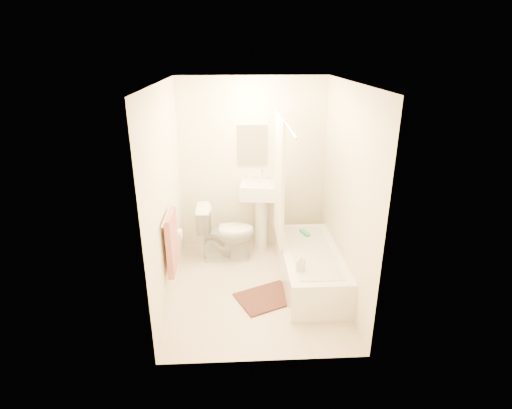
{
  "coord_description": "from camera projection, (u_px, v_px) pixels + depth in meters",
  "views": [
    {
      "loc": [
        -0.23,
        -4.13,
        2.72
      ],
      "look_at": [
        0.0,
        0.25,
        1.0
      ],
      "focal_mm": 28.0,
      "sensor_mm": 36.0,
      "label": 1
    }
  ],
  "objects": [
    {
      "name": "wall_right",
      "position": [
        346.0,
        194.0,
        4.45
      ],
      "size": [
        0.02,
        2.4,
        2.4
      ],
      "primitive_type": "cube",
      "color": "beige",
      "rests_on": "ground"
    },
    {
      "name": "floor",
      "position": [
        257.0,
        289.0,
        4.84
      ],
      "size": [
        2.4,
        2.4,
        0.0
      ],
      "primitive_type": "plane",
      "color": "beige",
      "rests_on": "ground"
    },
    {
      "name": "towel",
      "position": [
        172.0,
        242.0,
        4.28
      ],
      "size": [
        0.06,
        0.45,
        0.66
      ],
      "primitive_type": "cube",
      "color": "#CC7266",
      "rests_on": "towel_bar"
    },
    {
      "name": "sink",
      "position": [
        261.0,
        213.0,
        5.63
      ],
      "size": [
        0.61,
        0.51,
        1.09
      ],
      "primitive_type": null,
      "rotation": [
        0.0,
        0.0,
        -0.12
      ],
      "color": "white",
      "rests_on": "floor"
    },
    {
      "name": "bathtub",
      "position": [
        310.0,
        267.0,
        4.9
      ],
      "size": [
        0.68,
        1.56,
        0.44
      ],
      "primitive_type": null,
      "color": "white",
      "rests_on": "floor"
    },
    {
      "name": "scrub_brush",
      "position": [
        305.0,
        233.0,
        5.23
      ],
      "size": [
        0.12,
        0.21,
        0.04
      ],
      "primitive_type": "cube",
      "rotation": [
        0.0,
        0.0,
        0.34
      ],
      "color": "#36B66D",
      "rests_on": "bathtub"
    },
    {
      "name": "toilet",
      "position": [
        226.0,
        232.0,
        5.43
      ],
      "size": [
        0.79,
        0.45,
        0.77
      ],
      "primitive_type": "imported",
      "rotation": [
        0.0,
        0.0,
        1.58
      ],
      "color": "silver",
      "rests_on": "floor"
    },
    {
      "name": "wall_left",
      "position": [
        166.0,
        198.0,
        4.36
      ],
      "size": [
        0.02,
        2.4,
        2.4
      ],
      "primitive_type": "cube",
      "color": "beige",
      "rests_on": "ground"
    },
    {
      "name": "mirror",
      "position": [
        252.0,
        145.0,
        5.39
      ],
      "size": [
        0.4,
        0.03,
        0.55
      ],
      "primitive_type": "cube",
      "color": "white",
      "rests_on": "wall_back"
    },
    {
      "name": "toilet_paper",
      "position": [
        177.0,
        234.0,
        4.65
      ],
      "size": [
        0.11,
        0.12,
        0.12
      ],
      "primitive_type": "cylinder",
      "rotation": [
        0.0,
        1.57,
        0.0
      ],
      "color": "white",
      "rests_on": "wall_left"
    },
    {
      "name": "shower_curtain",
      "position": [
        279.0,
        180.0,
        4.88
      ],
      "size": [
        0.04,
        0.8,
        1.55
      ],
      "primitive_type": "cube",
      "color": "silver",
      "rests_on": "curtain_rod"
    },
    {
      "name": "soap_bottle",
      "position": [
        301.0,
        263.0,
        4.36
      ],
      "size": [
        0.11,
        0.11,
        0.19
      ],
      "primitive_type": "imported",
      "rotation": [
        0.0,
        0.0,
        -0.35
      ],
      "color": "white",
      "rests_on": "bathtub"
    },
    {
      "name": "wall_back",
      "position": [
        252.0,
        166.0,
        5.52
      ],
      "size": [
        2.0,
        0.02,
        2.4
      ],
      "primitive_type": "cube",
      "color": "beige",
      "rests_on": "ground"
    },
    {
      "name": "bath_mat",
      "position": [
        267.0,
        298.0,
        4.65
      ],
      "size": [
        0.8,
        0.71,
        0.02
      ],
      "primitive_type": "cube",
      "rotation": [
        0.0,
        0.0,
        0.42
      ],
      "color": "#491F18",
      "rests_on": "floor"
    },
    {
      "name": "curtain_rod",
      "position": [
        285.0,
        121.0,
        4.22
      ],
      "size": [
        0.03,
        1.7,
        0.03
      ],
      "primitive_type": "cylinder",
      "rotation": [
        1.57,
        0.0,
        0.0
      ],
      "color": "silver",
      "rests_on": "wall_back"
    },
    {
      "name": "ceiling",
      "position": [
        257.0,
        83.0,
        3.97
      ],
      "size": [
        2.4,
        2.4,
        0.0
      ],
      "primitive_type": "plane",
      "color": "white",
      "rests_on": "ground"
    },
    {
      "name": "towel_bar",
      "position": [
        167.0,
        215.0,
        4.16
      ],
      "size": [
        0.02,
        0.6,
        0.02
      ],
      "primitive_type": "cylinder",
      "rotation": [
        1.57,
        0.0,
        0.0
      ],
      "color": "silver",
      "rests_on": "wall_left"
    }
  ]
}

